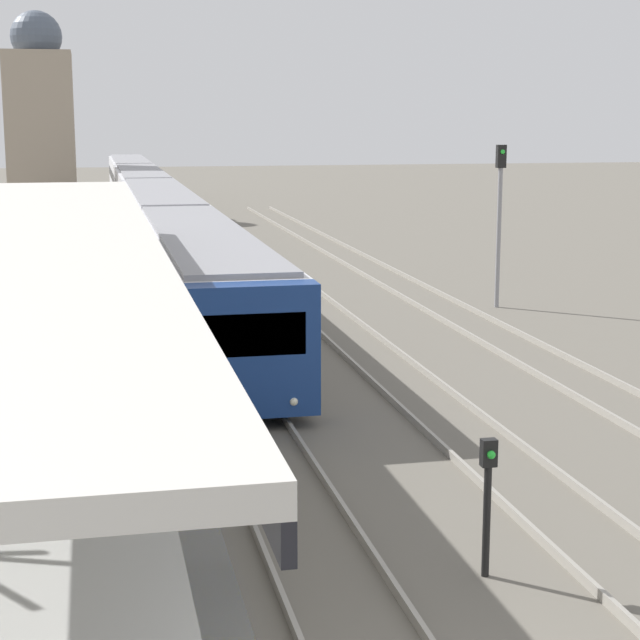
# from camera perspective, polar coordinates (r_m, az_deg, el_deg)

# --- Properties ---
(platform_canopy) EXTENTS (4.00, 23.72, 3.18)m
(platform_canopy) POSITION_cam_1_polar(r_m,az_deg,el_deg) (16.67, -15.71, 4.22)
(platform_canopy) COLOR beige
(platform_canopy) RESTS_ON station_platform
(person_on_platform) EXTENTS (0.40, 0.40, 1.66)m
(person_on_platform) POSITION_cam_1_polar(r_m,az_deg,el_deg) (18.21, -11.76, -1.69)
(person_on_platform) COLOR #2D2D33
(person_on_platform) RESTS_ON station_platform
(train_near) EXTENTS (2.65, 67.09, 2.93)m
(train_near) POSITION_cam_1_polar(r_m,az_deg,el_deg) (53.11, -9.04, 6.08)
(train_near) COLOR navy
(train_near) RESTS_ON ground_plane
(signal_post_near) EXTENTS (0.20, 0.21, 1.86)m
(signal_post_near) POSITION_cam_1_polar(r_m,az_deg,el_deg) (14.06, 8.93, -9.06)
(signal_post_near) COLOR black
(signal_post_near) RESTS_ON ground_plane
(signal_mast_far) EXTENTS (0.28, 0.29, 5.04)m
(signal_mast_far) POSITION_cam_1_polar(r_m,az_deg,el_deg) (33.59, 9.56, 6.01)
(signal_mast_far) COLOR gray
(signal_mast_far) RESTS_ON ground_plane
(distant_domed_building) EXTENTS (4.00, 4.00, 12.09)m
(distant_domed_building) POSITION_cam_1_polar(r_m,az_deg,el_deg) (67.92, -14.70, 10.35)
(distant_domed_building) COLOR gray
(distant_domed_building) RESTS_ON ground_plane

